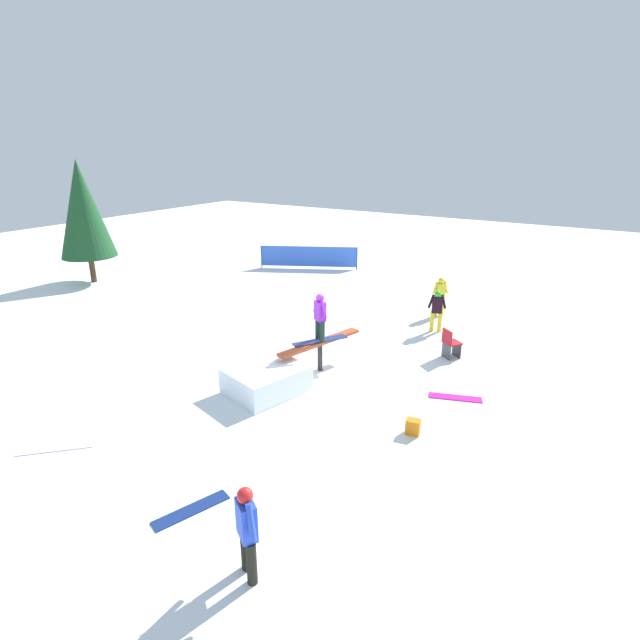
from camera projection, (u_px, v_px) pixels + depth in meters
ground_plane at (320, 370)px, 13.68m from camera, size 60.00×60.00×0.00m
rail_feature at (320, 345)px, 13.43m from camera, size 2.73×1.01×0.86m
snow_kicker_ramp at (266, 380)px, 12.40m from camera, size 2.14×1.93×0.66m
main_rider_on_rail at (320, 318)px, 13.17m from camera, size 1.47×1.06×1.33m
bystander_blue at (247, 528)px, 6.93m from camera, size 0.46×0.63×1.52m
bystander_yellow at (440, 295)px, 17.68m from camera, size 0.47×0.49×1.41m
bystander_black at (437, 309)px, 16.19m from camera, size 0.32×0.58×1.39m
loose_snowboard_navy at (191, 510)px, 8.47m from camera, size 1.35×0.72×0.02m
loose_snowboard_magenta at (455, 398)px, 12.18m from camera, size 0.68×1.29×0.02m
loose_snowboard_white at (56, 448)px, 10.19m from camera, size 1.22×1.23×0.02m
folding_chair at (451, 344)px, 14.33m from camera, size 0.62×0.62×0.88m
backpack_on_snow at (413, 427)px, 10.65m from camera, size 0.27×0.34×0.34m
safety_fence at (309, 257)px, 24.38m from camera, size 2.16×4.27×1.10m
pine_tree_far at (83, 209)px, 21.18m from camera, size 2.31×2.31×5.24m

